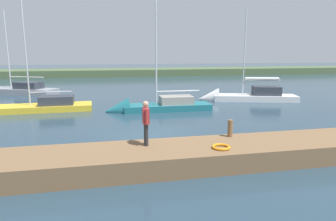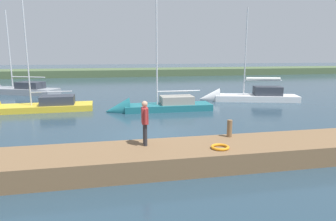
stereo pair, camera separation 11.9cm
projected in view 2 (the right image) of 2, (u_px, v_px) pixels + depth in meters
ground_plane at (149, 135)px, 14.84m from camera, size 200.00×200.00×0.00m
far_shoreline at (118, 76)px, 54.53m from camera, size 180.00×8.00×2.40m
dock_pier at (166, 157)px, 10.62m from camera, size 27.71×2.44×0.73m
mooring_post_near at (230, 128)px, 11.85m from camera, size 0.20×0.20×0.69m
life_ring_buoy at (220, 147)px, 10.44m from camera, size 0.66×0.66×0.10m
sailboat_inner_slip at (152, 108)px, 21.10m from camera, size 7.53×1.95×8.61m
sailboat_outer_mooring at (22, 110)px, 20.87m from camera, size 8.38×2.37×9.62m
sailboat_mid_channel at (242, 98)px, 25.67m from camera, size 8.52×4.22×8.61m
sailboat_behind_pier at (10, 92)px, 30.24m from camera, size 9.14×5.94×9.15m
person_on_dock at (145, 120)px, 10.67m from camera, size 0.23×0.63×1.63m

